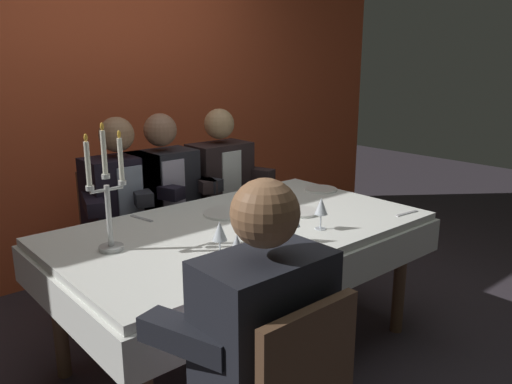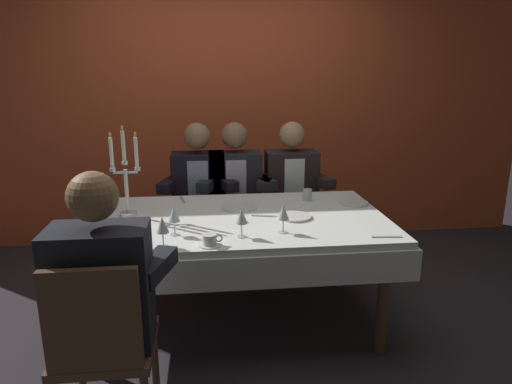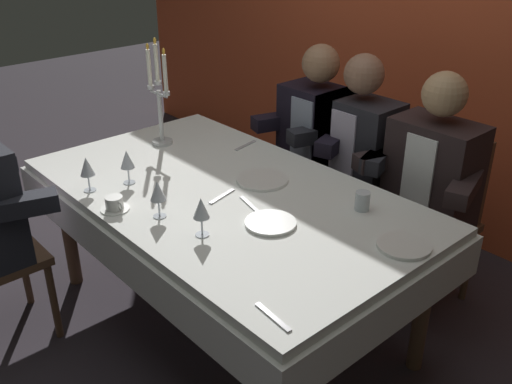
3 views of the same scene
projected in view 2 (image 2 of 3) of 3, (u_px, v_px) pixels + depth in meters
The scene contains 21 objects.
ground_plane at pixel (236, 321), 3.05m from camera, with size 12.00×12.00×0.00m, color #342D35.
back_wall at pixel (223, 102), 4.30m from camera, with size 6.00×0.12×2.70m, color #DD562F.
dining_table at pixel (235, 235), 2.89m from camera, with size 1.94×1.14×0.74m.
candelabra at pixel (126, 180), 2.83m from camera, with size 0.19×0.11×0.57m.
dinner_plate_0 at pixel (353, 203), 3.14m from camera, with size 0.21×0.21×0.01m, color white.
dinner_plate_1 at pixel (239, 207), 3.05m from camera, with size 0.25×0.25×0.01m, color white.
dinner_plate_2 at pixel (295, 217), 2.84m from camera, with size 0.21×0.21×0.01m, color white.
wine_glass_0 at pixel (283, 213), 2.55m from camera, with size 0.07×0.07×0.16m.
wine_glass_1 at pixel (162, 226), 2.34m from camera, with size 0.07×0.07×0.16m.
wine_glass_2 at pixel (174, 215), 2.52m from camera, with size 0.07×0.07×0.16m.
wine_glass_3 at pixel (242, 217), 2.49m from camera, with size 0.07×0.07×0.16m.
water_tumbler_0 at pixel (307, 195), 3.21m from camera, with size 0.06×0.06×0.08m, color silver.
coffee_cup_0 at pixel (210, 240), 2.38m from camera, with size 0.13×0.12×0.06m.
fork_0 at pixel (243, 219), 2.81m from camera, with size 0.17×0.02×0.01m, color #B7B7BC.
fork_1 at pixel (386, 237), 2.51m from camera, with size 0.17×0.02×0.01m, color #B7B7BC.
fork_2 at pixel (183, 200), 3.23m from camera, with size 0.17×0.02×0.01m, color #B7B7BC.
knife_3 at pixel (266, 216), 2.87m from camera, with size 0.19×0.02×0.01m, color #B7B7BC.
seated_diner_0 at pixel (101, 287), 1.94m from camera, with size 0.63×0.48×1.24m.
seated_diner_1 at pixel (199, 185), 3.68m from camera, with size 0.63×0.48×1.24m.
seated_diner_2 at pixel (235, 184), 3.72m from camera, with size 0.63×0.48×1.24m.
seated_diner_3 at pixel (291, 182), 3.77m from camera, with size 0.63×0.48×1.24m.
Camera 2 is at (-0.17, -2.72, 1.63)m, focal length 31.81 mm.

